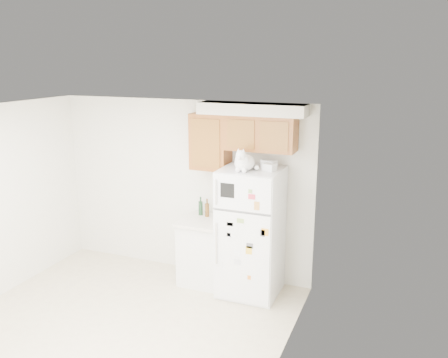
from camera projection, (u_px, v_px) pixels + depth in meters
The scene contains 9 objects.
ground_plane at pixel (108, 338), 5.33m from camera, with size 3.80×4.00×0.01m, color beige.
room_shell at pixel (121, 190), 5.09m from camera, with size 3.84×4.04×2.52m.
refrigerator at pixel (251, 232), 6.16m from camera, with size 0.76×0.78×1.70m.
base_counter at pixel (205, 250), 6.57m from camera, with size 0.64×0.64×0.92m.
cat at pixel (244, 162), 5.82m from camera, with size 0.30×0.43×0.31m.
storage_box_back at pixel (269, 164), 6.00m from camera, with size 0.18×0.13×0.10m, color white.
storage_box_front at pixel (269, 167), 5.84m from camera, with size 0.15×0.11×0.09m, color white.
bottle_green at pixel (201, 206), 6.60m from camera, with size 0.06×0.06×0.26m, color #19381E, non-canonical shape.
bottle_amber at pixel (207, 208), 6.53m from camera, with size 0.06×0.06×0.26m, color #593814, non-canonical shape.
Camera 1 is at (2.96, -3.91, 3.06)m, focal length 38.00 mm.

